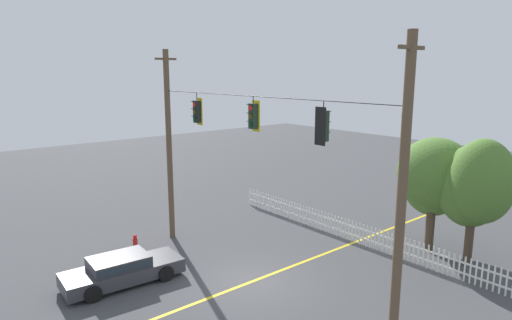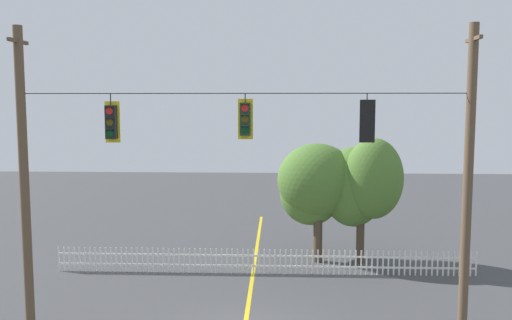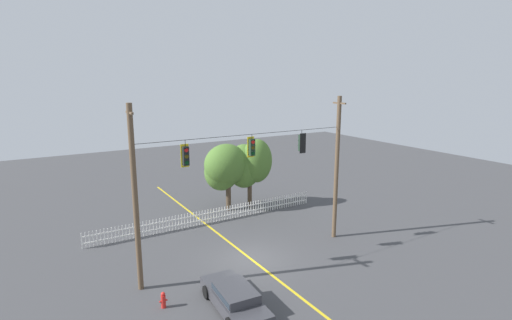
% 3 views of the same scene
% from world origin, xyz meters
% --- Properties ---
extents(ground, '(80.00, 80.00, 0.00)m').
position_xyz_m(ground, '(0.00, 0.00, 0.00)').
color(ground, '#424244').
extents(lane_centerline_stripe, '(0.16, 36.00, 0.01)m').
position_xyz_m(lane_centerline_stripe, '(0.00, 0.00, 0.00)').
color(lane_centerline_stripe, gold).
rests_on(lane_centerline_stripe, ground).
extents(signal_support_span, '(13.13, 1.10, 9.33)m').
position_xyz_m(signal_support_span, '(0.00, 0.00, 4.74)').
color(signal_support_span, brown).
rests_on(signal_support_span, ground).
extents(traffic_signal_northbound_secondary, '(0.43, 0.38, 1.42)m').
position_xyz_m(traffic_signal_northbound_secondary, '(-3.79, 0.01, 6.58)').
color(traffic_signal_northbound_secondary, black).
extents(traffic_signal_northbound_primary, '(0.43, 0.38, 1.31)m').
position_xyz_m(traffic_signal_northbound_primary, '(0.09, 0.01, 6.66)').
color(traffic_signal_northbound_primary, black).
extents(traffic_signal_westbound_side, '(0.43, 0.38, 1.38)m').
position_xyz_m(traffic_signal_westbound_side, '(3.53, -0.01, 6.62)').
color(traffic_signal_westbound_side, black).
extents(white_picket_fence, '(17.60, 0.06, 1.05)m').
position_xyz_m(white_picket_fence, '(0.47, 6.59, 0.53)').
color(white_picket_fence, white).
rests_on(white_picket_fence, ground).
extents(autumn_maple_near_fence, '(3.55, 3.00, 5.35)m').
position_xyz_m(autumn_maple_near_fence, '(2.69, 8.75, 3.47)').
color(autumn_maple_near_fence, '#473828').
rests_on(autumn_maple_near_fence, ground).
extents(autumn_maple_mid, '(3.49, 3.13, 5.65)m').
position_xyz_m(autumn_maple_mid, '(4.74, 8.36, 3.58)').
color(autumn_maple_mid, '#473828').
rests_on(autumn_maple_mid, ground).
extents(parked_car, '(2.12, 4.74, 1.15)m').
position_xyz_m(parked_car, '(-3.20, -4.05, 0.61)').
color(parked_car, '#38383D').
rests_on(parked_car, ground).
extents(fire_hydrant, '(0.38, 0.22, 0.78)m').
position_xyz_m(fire_hydrant, '(-5.98, -2.22, 0.38)').
color(fire_hydrant, red).
rests_on(fire_hydrant, ground).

